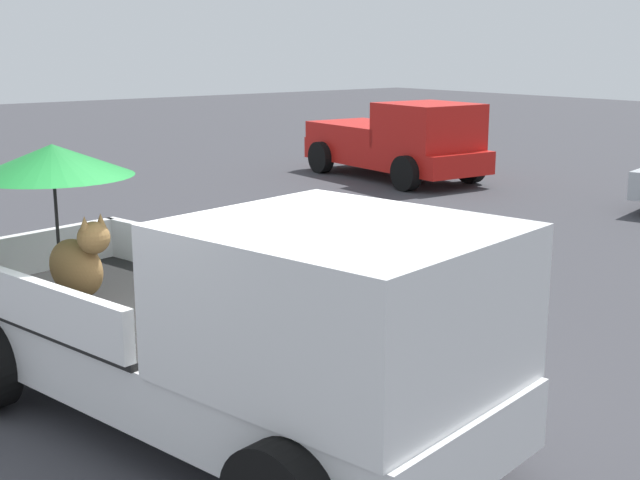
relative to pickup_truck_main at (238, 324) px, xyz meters
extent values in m
plane|color=#38383D|center=(-0.38, -0.06, -0.98)|extent=(80.00, 80.00, 0.00)
cylinder|color=black|center=(1.16, 1.23, -0.58)|extent=(0.84, 0.42, 0.80)
cylinder|color=black|center=(-2.28, 0.58, -0.58)|extent=(0.84, 0.42, 0.80)
cube|color=white|center=(-0.38, -0.06, -0.41)|extent=(5.25, 2.69, 0.50)
cube|color=white|center=(1.00, 0.20, 0.38)|extent=(2.41, 2.22, 1.08)
cube|color=#4C606B|center=(1.98, 0.39, 0.58)|extent=(0.38, 1.70, 0.64)
cube|color=black|center=(-1.51, -0.27, -0.13)|extent=(3.09, 2.33, 0.06)
cube|color=white|center=(-1.68, 0.63, 0.10)|extent=(2.77, 0.62, 0.40)
cube|color=white|center=(-1.34, -1.17, 0.10)|extent=(2.77, 0.62, 0.40)
cube|color=white|center=(-2.84, -0.52, 0.10)|extent=(0.44, 1.83, 0.40)
ellipsoid|color=olive|center=(-1.78, -0.54, 0.16)|extent=(0.73, 0.44, 0.52)
sphere|color=olive|center=(-1.48, -0.48, 0.48)|extent=(0.33, 0.33, 0.28)
cone|color=olive|center=(-1.50, -0.40, 0.62)|extent=(0.11, 0.11, 0.12)
cone|color=olive|center=(-1.47, -0.56, 0.62)|extent=(0.11, 0.11, 0.12)
cylinder|color=black|center=(-2.01, -0.59, 0.45)|extent=(0.04, 0.04, 1.10)
cone|color=#19722D|center=(-2.01, -0.59, 1.10)|extent=(1.64, 1.64, 0.28)
cylinder|color=black|center=(-7.60, 11.15, -0.60)|extent=(0.78, 0.31, 0.76)
cylinder|color=black|center=(-7.73, 9.26, -0.60)|extent=(0.78, 0.31, 0.76)
cylinder|color=black|center=(-10.79, 11.37, -0.60)|extent=(0.78, 0.31, 0.76)
cylinder|color=black|center=(-10.92, 9.48, -0.60)|extent=(0.78, 0.31, 0.76)
cube|color=red|center=(-9.26, 10.31, -0.43)|extent=(4.91, 2.13, 0.50)
cube|color=red|center=(-8.06, 10.23, 0.32)|extent=(2.02, 1.93, 1.00)
cube|color=red|center=(-10.26, 10.38, 0.02)|extent=(2.82, 1.98, 0.40)
camera|label=1|loc=(5.23, -3.35, 2.08)|focal=47.86mm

